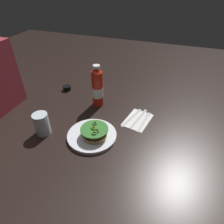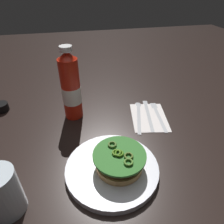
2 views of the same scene
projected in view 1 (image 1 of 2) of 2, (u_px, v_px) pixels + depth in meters
The scene contains 10 objects.
ground_plane at pixel (83, 122), 1.08m from camera, with size 3.00×3.00×0.00m, color black.
dinner_plate at pixel (92, 135), 0.98m from camera, with size 0.24×0.24×0.02m, color white.
burger_sandwich at pixel (95, 132), 0.95m from camera, with size 0.13×0.13×0.05m.
ketchup_bottle at pixel (97, 88), 1.15m from camera, with size 0.07×0.07×0.25m.
water_glass at pixel (42, 124), 0.98m from camera, with size 0.07×0.07×0.11m, color silver.
condiment_cup at pixel (67, 88), 1.35m from camera, with size 0.05×0.05×0.03m, color black.
napkin at pixel (138, 120), 1.09m from camera, with size 0.17×0.12×0.00m, color white.
fork_utensil at pixel (145, 120), 1.09m from camera, with size 0.18×0.04×0.00m.
butter_knife at pixel (140, 117), 1.11m from camera, with size 0.19×0.06×0.00m.
spoon_utensil at pixel (135, 115), 1.12m from camera, with size 0.19×0.07×0.00m.
Camera 1 is at (-0.73, -0.42, 0.68)m, focal length 31.95 mm.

